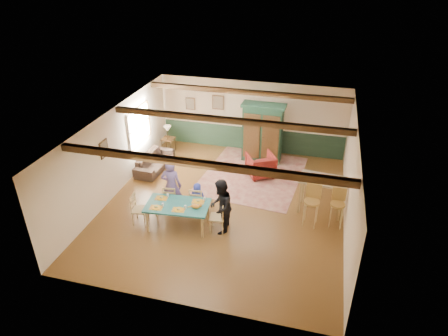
% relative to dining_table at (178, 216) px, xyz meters
% --- Properties ---
extents(floor, '(8.00, 8.00, 0.00)m').
position_rel_dining_table_xyz_m(floor, '(0.99, 1.35, -0.36)').
color(floor, '#563618').
rests_on(floor, ground).
extents(wall_back, '(7.00, 0.02, 2.70)m').
position_rel_dining_table_xyz_m(wall_back, '(0.99, 5.35, 0.99)').
color(wall_back, beige).
rests_on(wall_back, floor).
extents(wall_left, '(0.02, 8.00, 2.70)m').
position_rel_dining_table_xyz_m(wall_left, '(-2.51, 1.35, 0.99)').
color(wall_left, beige).
rests_on(wall_left, floor).
extents(wall_right, '(0.02, 8.00, 2.70)m').
position_rel_dining_table_xyz_m(wall_right, '(4.49, 1.35, 0.99)').
color(wall_right, beige).
rests_on(wall_right, floor).
extents(ceiling, '(7.00, 8.00, 0.02)m').
position_rel_dining_table_xyz_m(ceiling, '(0.99, 1.35, 2.34)').
color(ceiling, silver).
rests_on(ceiling, wall_back).
extents(wainscot_back, '(6.95, 0.03, 0.90)m').
position_rel_dining_table_xyz_m(wainscot_back, '(0.99, 5.33, 0.09)').
color(wainscot_back, '#1D3626').
rests_on(wainscot_back, floor).
extents(ceiling_beam_front, '(6.95, 0.16, 0.16)m').
position_rel_dining_table_xyz_m(ceiling_beam_front, '(0.99, -0.95, 2.25)').
color(ceiling_beam_front, '#33200E').
rests_on(ceiling_beam_front, ceiling).
extents(ceiling_beam_mid, '(6.95, 0.16, 0.16)m').
position_rel_dining_table_xyz_m(ceiling_beam_mid, '(0.99, 1.75, 2.25)').
color(ceiling_beam_mid, '#33200E').
rests_on(ceiling_beam_mid, ceiling).
extents(ceiling_beam_back, '(6.95, 0.16, 0.16)m').
position_rel_dining_table_xyz_m(ceiling_beam_back, '(0.99, 4.35, 2.25)').
color(ceiling_beam_back, '#33200E').
rests_on(ceiling_beam_back, ceiling).
extents(window_left, '(0.06, 1.60, 1.30)m').
position_rel_dining_table_xyz_m(window_left, '(-2.48, 3.05, 1.19)').
color(window_left, white).
rests_on(window_left, wall_left).
extents(picture_left_wall, '(0.04, 0.42, 0.52)m').
position_rel_dining_table_xyz_m(picture_left_wall, '(-2.48, 0.75, 1.39)').
color(picture_left_wall, gray).
rests_on(picture_left_wall, wall_left).
extents(picture_back_a, '(0.45, 0.04, 0.55)m').
position_rel_dining_table_xyz_m(picture_back_a, '(-0.31, 5.32, 1.44)').
color(picture_back_a, gray).
rests_on(picture_back_a, wall_back).
extents(picture_back_b, '(0.38, 0.04, 0.48)m').
position_rel_dining_table_xyz_m(picture_back_b, '(-1.41, 5.32, 1.29)').
color(picture_back_b, gray).
rests_on(picture_back_b, wall_back).
extents(dining_table, '(1.81, 1.11, 0.72)m').
position_rel_dining_table_xyz_m(dining_table, '(0.00, 0.00, 0.00)').
color(dining_table, '#1E5F5D').
rests_on(dining_table, floor).
extents(dining_chair_far_left, '(0.44, 0.46, 0.91)m').
position_rel_dining_table_xyz_m(dining_chair_far_left, '(-0.45, 0.65, 0.10)').
color(dining_chair_far_left, tan).
rests_on(dining_chair_far_left, floor).
extents(dining_chair_far_right, '(0.44, 0.46, 0.91)m').
position_rel_dining_table_xyz_m(dining_chair_far_right, '(0.32, 0.72, 0.10)').
color(dining_chair_far_right, tan).
rests_on(dining_chair_far_right, floor).
extents(dining_chair_end_left, '(0.46, 0.44, 0.91)m').
position_rel_dining_table_xyz_m(dining_chair_end_left, '(-1.10, -0.10, 0.10)').
color(dining_chair_end_left, tan).
rests_on(dining_chair_end_left, floor).
extents(dining_chair_end_right, '(0.46, 0.44, 0.91)m').
position_rel_dining_table_xyz_m(dining_chair_end_right, '(1.10, 0.10, 0.10)').
color(dining_chair_end_right, tan).
rests_on(dining_chair_end_right, floor).
extents(person_man, '(0.64, 0.45, 1.65)m').
position_rel_dining_table_xyz_m(person_man, '(-0.45, 0.73, 0.47)').
color(person_man, slate).
rests_on(person_man, floor).
extents(person_woman, '(0.67, 0.82, 1.58)m').
position_rel_dining_table_xyz_m(person_woman, '(1.19, 0.11, 0.43)').
color(person_woman, black).
rests_on(person_woman, floor).
extents(person_child, '(0.50, 0.35, 0.96)m').
position_rel_dining_table_xyz_m(person_child, '(0.31, 0.80, 0.12)').
color(person_child, '#27339C').
rests_on(person_child, floor).
extents(cat, '(0.36, 0.17, 0.17)m').
position_rel_dining_table_xyz_m(cat, '(0.53, -0.05, 0.45)').
color(cat, orange).
rests_on(cat, dining_table).
extents(place_setting_near_left, '(0.41, 0.32, 0.11)m').
position_rel_dining_table_xyz_m(place_setting_near_left, '(-0.50, -0.29, 0.41)').
color(place_setting_near_left, gold).
rests_on(place_setting_near_left, dining_table).
extents(place_setting_near_center, '(0.41, 0.32, 0.11)m').
position_rel_dining_table_xyz_m(place_setting_near_center, '(0.12, -0.23, 0.41)').
color(place_setting_near_center, gold).
rests_on(place_setting_near_center, dining_table).
extents(place_setting_far_left, '(0.41, 0.32, 0.11)m').
position_rel_dining_table_xyz_m(place_setting_far_left, '(-0.55, 0.19, 0.41)').
color(place_setting_far_left, gold).
rests_on(place_setting_far_left, dining_table).
extents(place_setting_far_right, '(0.41, 0.32, 0.11)m').
position_rel_dining_table_xyz_m(place_setting_far_right, '(0.50, 0.29, 0.41)').
color(place_setting_far_right, gold).
rests_on(place_setting_far_right, dining_table).
extents(area_rug, '(3.52, 4.06, 0.01)m').
position_rel_dining_table_xyz_m(area_rug, '(1.45, 3.36, -0.35)').
color(area_rug, '#C6AB8F').
rests_on(area_rug, floor).
extents(armoire, '(1.55, 0.66, 2.16)m').
position_rel_dining_table_xyz_m(armoire, '(1.54, 4.56, 0.72)').
color(armoire, black).
rests_on(armoire, floor).
extents(armchair, '(1.18, 1.19, 0.80)m').
position_rel_dining_table_xyz_m(armchair, '(1.71, 3.41, 0.04)').
color(armchair, '#541011').
rests_on(armchair, floor).
extents(sofa, '(0.82, 1.93, 0.55)m').
position_rel_dining_table_xyz_m(sofa, '(-2.00, 2.97, -0.08)').
color(sofa, '#342721').
rests_on(sofa, floor).
extents(end_table, '(0.47, 0.47, 0.55)m').
position_rel_dining_table_xyz_m(end_table, '(-2.02, 4.37, -0.08)').
color(end_table, '#33200E').
rests_on(end_table, floor).
extents(table_lamp, '(0.28, 0.28, 0.50)m').
position_rel_dining_table_xyz_m(table_lamp, '(-2.02, 4.37, 0.44)').
color(table_lamp, beige).
rests_on(table_lamp, end_table).
extents(counter_table, '(1.38, 0.89, 1.09)m').
position_rel_dining_table_xyz_m(counter_table, '(3.78, 1.77, 0.19)').
color(counter_table, beige).
rests_on(counter_table, floor).
extents(bar_stool_left, '(0.48, 0.52, 1.23)m').
position_rel_dining_table_xyz_m(bar_stool_left, '(3.54, 1.01, 0.26)').
color(bar_stool_left, '#B68E46').
rests_on(bar_stool_left, floor).
extents(bar_stool_right, '(0.42, 0.45, 1.13)m').
position_rel_dining_table_xyz_m(bar_stool_right, '(4.24, 1.15, 0.21)').
color(bar_stool_right, '#B68E46').
rests_on(bar_stool_right, floor).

